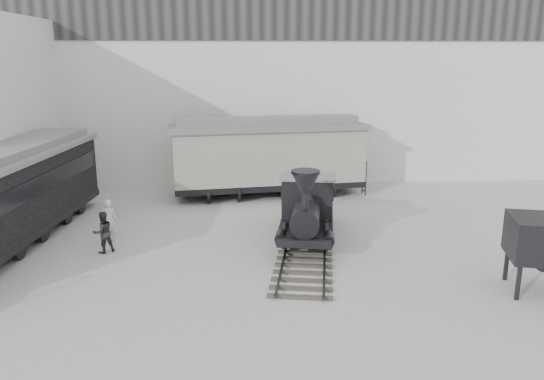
{
  "coord_description": "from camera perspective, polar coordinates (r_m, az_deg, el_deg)",
  "views": [
    {
      "loc": [
        -1.15,
        -16.0,
        7.2
      ],
      "look_at": [
        0.02,
        4.44,
        2.0
      ],
      "focal_mm": 35.0,
      "sensor_mm": 36.0,
      "label": 1
    }
  ],
  "objects": [
    {
      "name": "visitor_a",
      "position": [
        22.05,
        -17.17,
        -3.12
      ],
      "size": [
        0.67,
        0.48,
        1.72
      ],
      "primitive_type": "imported",
      "rotation": [
        0.0,
        0.0,
        3.26
      ],
      "color": "silver",
      "rests_on": "ground"
    },
    {
      "name": "boxcar",
      "position": [
        27.78,
        -0.43,
        3.83
      ],
      "size": [
        10.47,
        4.54,
        4.15
      ],
      "rotation": [
        0.0,
        0.0,
        0.14
      ],
      "color": "black",
      "rests_on": "ground"
    },
    {
      "name": "north_wall",
      "position": [
        31.05,
        -1.16,
        11.2
      ],
      "size": [
        34.0,
        2.51,
        11.0
      ],
      "color": "silver",
      "rests_on": "ground"
    },
    {
      "name": "passenger_coach",
      "position": [
        22.67,
        -26.61,
        -0.67
      ],
      "size": [
        3.96,
        13.42,
        3.54
      ],
      "rotation": [
        0.0,
        0.0,
        -0.09
      ],
      "color": "black",
      "rests_on": "ground"
    },
    {
      "name": "locomotive",
      "position": [
        20.87,
        3.8,
        -2.44
      ],
      "size": [
        3.5,
        9.52,
        3.29
      ],
      "rotation": [
        0.0,
        0.0,
        -0.16
      ],
      "color": "#302D27",
      "rests_on": "ground"
    },
    {
      "name": "visitor_b",
      "position": [
        20.84,
        -17.72,
        -4.34
      ],
      "size": [
        0.98,
        0.93,
        1.59
      ],
      "primitive_type": "imported",
      "rotation": [
        0.0,
        0.0,
        3.74
      ],
      "color": "#2A2A2C",
      "rests_on": "ground"
    },
    {
      "name": "ground",
      "position": [
        17.58,
        0.78,
        -9.92
      ],
      "size": [
        90.0,
        90.0,
        0.0
      ],
      "primitive_type": "plane",
      "color": "#9E9E9B"
    }
  ]
}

